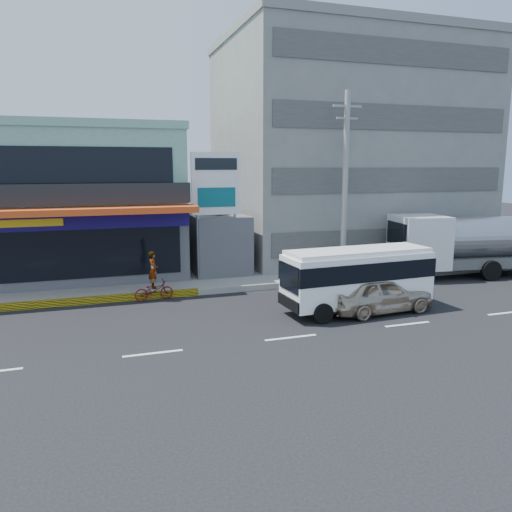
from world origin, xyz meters
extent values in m
plane|color=black|center=(0.00, 0.00, 0.00)|extent=(120.00, 120.00, 0.00)
cube|color=gray|center=(5.00, 9.50, 0.15)|extent=(70.00, 5.00, 0.30)
cube|color=#4F4F55|center=(-8.00, 14.00, 2.00)|extent=(12.00, 10.00, 4.00)
cube|color=#8DC8AA|center=(-8.00, 14.00, 6.00)|extent=(12.00, 10.00, 4.00)
cube|color=#DB4919|center=(-8.00, 8.20, 4.15)|extent=(12.40, 1.80, 0.30)
cube|color=#170D5E|center=(-8.00, 8.95, 3.60)|extent=(12.00, 0.12, 0.80)
cube|color=black|center=(-8.00, 8.98, 2.10)|extent=(11.00, 0.06, 2.60)
cube|color=gray|center=(10.00, 15.00, 7.00)|extent=(16.00, 12.00, 14.00)
cube|color=#4F4F55|center=(0.00, 12.00, 1.75)|extent=(3.00, 6.00, 3.50)
cylinder|color=slate|center=(0.00, 11.00, 3.58)|extent=(1.50, 1.50, 0.15)
cylinder|color=gray|center=(-1.50, 9.20, 3.25)|extent=(0.16, 0.16, 6.50)
cylinder|color=gray|center=(0.50, 9.20, 3.25)|extent=(0.16, 0.16, 6.50)
cube|color=white|center=(-0.50, 9.20, 5.30)|extent=(2.60, 0.18, 3.20)
cylinder|color=#999993|center=(6.00, 7.40, 5.00)|extent=(0.30, 0.30, 10.00)
cube|color=#999993|center=(6.00, 7.40, 9.20)|extent=(1.60, 0.12, 0.12)
cube|color=#999993|center=(6.00, 7.40, 8.60)|extent=(1.20, 0.10, 0.10)
cube|color=white|center=(4.00, 2.29, 1.48)|extent=(6.57, 2.38, 2.12)
cube|color=black|center=(4.00, 2.29, 1.89)|extent=(6.62, 2.43, 0.79)
cube|color=white|center=(4.00, 2.29, 2.63)|extent=(6.37, 2.19, 0.18)
cylinder|color=black|center=(1.84, 1.16, 0.42)|extent=(0.84, 0.30, 0.83)
cylinder|color=black|center=(1.73, 3.19, 0.42)|extent=(0.84, 0.30, 0.83)
cylinder|color=black|center=(6.27, 1.40, 0.42)|extent=(0.84, 0.30, 0.83)
cylinder|color=black|center=(6.16, 3.43, 0.42)|extent=(0.84, 0.30, 0.83)
imported|color=#BEAD91|center=(4.77, 1.84, 0.82)|extent=(4.91, 2.25, 1.63)
cube|color=silver|center=(10.47, 6.97, 2.05)|extent=(3.03, 3.03, 2.89)
cube|color=#595956|center=(13.55, 6.50, 0.89)|extent=(9.15, 3.75, 0.55)
cylinder|color=gray|center=(14.64, 6.33, 2.22)|extent=(6.50, 3.24, 2.33)
cylinder|color=black|center=(9.84, 5.77, 0.55)|extent=(1.15, 0.50, 1.11)
cylinder|color=black|center=(10.23, 8.30, 0.55)|extent=(1.15, 0.50, 1.11)
cylinder|color=black|center=(13.90, 5.15, 0.55)|extent=(1.15, 0.50, 1.11)
cylinder|color=black|center=(14.29, 7.68, 0.55)|extent=(1.15, 0.50, 1.11)
cylinder|color=black|center=(16.59, 7.33, 0.55)|extent=(1.15, 0.50, 1.11)
imported|color=maroon|center=(-4.14, 6.80, 0.48)|extent=(1.88, 0.87, 0.95)
imported|color=#66594C|center=(-4.14, 6.80, 1.45)|extent=(0.50, 0.69, 1.74)
camera|label=1|loc=(-6.67, -16.18, 6.23)|focal=35.00mm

